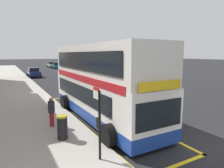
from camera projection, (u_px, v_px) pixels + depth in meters
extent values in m
plane|color=black|center=(52.00, 76.00, 35.29)|extent=(260.00, 260.00, 0.00)
cube|color=#A39E93|center=(8.00, 78.00, 31.93)|extent=(6.00, 76.00, 0.14)
cube|color=white|center=(100.00, 96.00, 11.99)|extent=(2.55, 10.39, 2.30)
cube|color=white|center=(100.00, 61.00, 11.68)|extent=(2.52, 10.18, 1.90)
cube|color=navy|center=(101.00, 109.00, 12.12)|extent=(2.57, 10.41, 0.60)
cube|color=#B2191E|center=(100.00, 77.00, 11.82)|extent=(2.58, 9.55, 0.36)
cube|color=black|center=(78.00, 92.00, 11.67)|extent=(0.04, 8.31, 0.90)
cube|color=black|center=(79.00, 61.00, 11.05)|extent=(0.04, 9.14, 1.00)
cube|color=black|center=(160.00, 115.00, 7.45)|extent=(2.24, 0.04, 1.10)
cube|color=yellow|center=(161.00, 86.00, 7.28)|extent=(2.04, 0.04, 0.36)
cylinder|color=black|center=(110.00, 135.00, 8.24)|extent=(0.56, 1.00, 1.00)
cylinder|color=black|center=(159.00, 124.00, 9.55)|extent=(0.56, 1.00, 1.00)
cylinder|color=black|center=(66.00, 102.00, 13.94)|extent=(0.56, 1.00, 1.00)
cylinder|color=black|center=(100.00, 98.00, 15.25)|extent=(0.56, 1.00, 1.00)
cube|color=gold|center=(77.00, 120.00, 11.64)|extent=(0.16, 12.79, 0.01)
cube|color=gold|center=(120.00, 113.00, 13.06)|extent=(0.16, 12.79, 0.01)
cube|color=gold|center=(177.00, 165.00, 6.89)|extent=(3.12, 0.16, 0.01)
cube|color=gold|center=(70.00, 97.00, 17.81)|extent=(3.12, 0.16, 0.01)
cylinder|color=black|center=(100.00, 126.00, 6.85)|extent=(0.09, 0.09, 2.50)
cube|color=silver|center=(96.00, 95.00, 6.91)|extent=(0.05, 0.42, 0.30)
cube|color=red|center=(96.00, 89.00, 6.88)|extent=(0.05, 0.42, 0.10)
cube|color=black|center=(98.00, 124.00, 6.93)|extent=(0.06, 0.28, 0.40)
cube|color=#196066|center=(56.00, 66.00, 52.77)|extent=(1.76, 4.20, 0.72)
cube|color=black|center=(56.00, 64.00, 52.58)|extent=(1.52, 1.90, 0.60)
cylinder|color=black|center=(52.00, 67.00, 53.50)|extent=(0.22, 0.60, 0.60)
cylinder|color=black|center=(59.00, 67.00, 54.39)|extent=(0.22, 0.60, 0.60)
cylinder|color=black|center=(54.00, 68.00, 51.25)|extent=(0.22, 0.60, 0.60)
cylinder|color=black|center=(61.00, 68.00, 52.14)|extent=(0.22, 0.60, 0.60)
cube|color=navy|center=(34.00, 73.00, 33.30)|extent=(1.76, 4.20, 0.72)
cube|color=black|center=(34.00, 69.00, 33.11)|extent=(1.52, 1.90, 0.60)
cylinder|color=black|center=(27.00, 75.00, 34.03)|extent=(0.22, 0.60, 0.60)
cylinder|color=black|center=(38.00, 74.00, 34.93)|extent=(0.22, 0.60, 0.60)
cylinder|color=black|center=(29.00, 76.00, 31.78)|extent=(0.22, 0.60, 0.60)
cylinder|color=black|center=(41.00, 76.00, 32.68)|extent=(0.22, 0.60, 0.60)
cube|color=#B2B5BA|center=(52.00, 65.00, 57.19)|extent=(1.76, 4.20, 0.72)
cube|color=black|center=(52.00, 63.00, 57.01)|extent=(1.52, 1.90, 0.60)
cylinder|color=black|center=(47.00, 66.00, 57.92)|extent=(0.22, 0.60, 0.60)
cylinder|color=black|center=(54.00, 66.00, 58.82)|extent=(0.22, 0.60, 0.60)
cylinder|color=black|center=(49.00, 67.00, 55.67)|extent=(0.22, 0.60, 0.60)
cylinder|color=black|center=(56.00, 67.00, 56.57)|extent=(0.22, 0.60, 0.60)
cylinder|color=maroon|center=(52.00, 119.00, 10.21)|extent=(0.24, 0.24, 0.75)
cylinder|color=#26262D|center=(51.00, 107.00, 10.11)|extent=(0.34, 0.34, 0.59)
sphere|color=brown|center=(51.00, 99.00, 10.05)|extent=(0.20, 0.20, 0.20)
cylinder|color=black|center=(62.00, 128.00, 8.66)|extent=(0.45, 0.45, 0.99)
cylinder|color=#A5991E|center=(62.00, 116.00, 8.58)|extent=(0.48, 0.48, 0.08)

